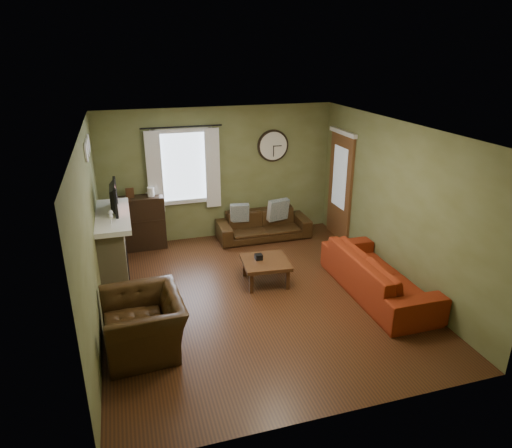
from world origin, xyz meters
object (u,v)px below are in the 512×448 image
object	(u,v)px
bookshelf	(142,223)
coffee_table	(265,271)
armchair	(144,324)
sofa_red	(378,274)
sofa_brown	(263,225)

from	to	relation	value
bookshelf	coffee_table	distance (m)	2.73
coffee_table	armchair	bearing A→B (deg)	-148.49
sofa_red	bookshelf	bearing A→B (deg)	50.15
coffee_table	bookshelf	bearing A→B (deg)	132.52
bookshelf	sofa_brown	xyz separation A→B (m)	(2.37, -0.18, -0.24)
bookshelf	sofa_red	size ratio (longest dim) A/B	0.45
armchair	bookshelf	bearing A→B (deg)	172.72
sofa_brown	coffee_table	world-z (taller)	sofa_brown
sofa_red	armchair	distance (m)	3.61
armchair	sofa_red	bearing A→B (deg)	92.22
sofa_red	coffee_table	size ratio (longest dim) A/B	3.11
sofa_brown	armchair	world-z (taller)	armchair
sofa_brown	coffee_table	xyz separation A→B (m)	(-0.54, -1.82, -0.07)
sofa_red	armchair	size ratio (longest dim) A/B	2.06
armchair	coffee_table	xyz separation A→B (m)	(2.02, 1.24, -0.16)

